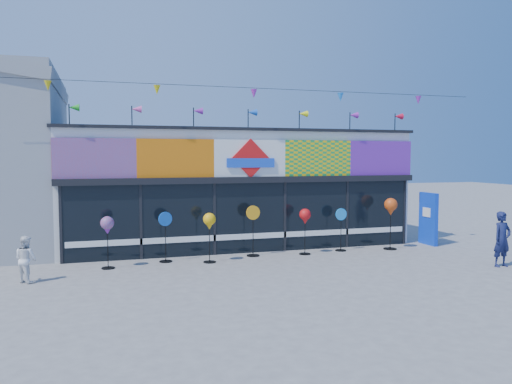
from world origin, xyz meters
name	(u,v)px	position (x,y,z in m)	size (l,w,h in m)	color
ground	(287,276)	(0.00, 0.00, 0.00)	(80.00, 80.00, 0.00)	slate
kite_shop	(231,186)	(0.00, 5.94, 2.05)	(16.00, 5.70, 5.31)	white
blue_sign	(428,219)	(6.54, 3.02, 0.94)	(0.16, 0.93, 1.87)	blue
spinner_0	(107,227)	(-4.49, 2.34, 1.19)	(0.38, 0.38, 1.48)	black
spinner_1	(165,236)	(-2.83, 2.76, 0.80)	(0.42, 0.38, 1.51)	black
spinner_2	(209,223)	(-1.59, 2.30, 1.19)	(0.38, 0.38, 1.49)	black
spinner_3	(253,229)	(-0.07, 2.85, 0.85)	(0.45, 0.41, 1.61)	black
spinner_4	(305,218)	(1.61, 2.62, 1.19)	(0.38, 0.38, 1.48)	black
spinner_5	(341,228)	(2.99, 2.83, 0.76)	(0.40, 0.37, 1.43)	black
spinner_6	(391,208)	(4.73, 2.59, 1.40)	(0.44, 0.44, 1.75)	black
adult_man	(502,239)	(6.31, -0.70, 0.79)	(0.58, 0.38, 1.59)	#161D46
child	(26,259)	(-6.47, 1.33, 0.59)	(0.57, 0.33, 1.18)	white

